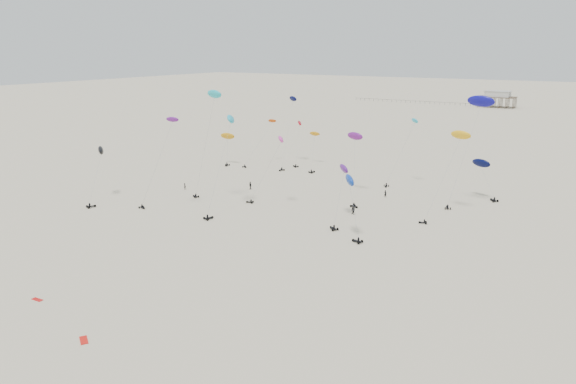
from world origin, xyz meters
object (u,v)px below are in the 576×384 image
Objects in this scene: rig_0 at (290,119)px; rig_8 at (273,156)px; pavilion_main at (497,100)px; spectator_0 at (185,189)px.

rig_0 is 1.43× the size of rig_8.
pavilion_main is at bearing -88.53° from rig_0.
rig_8 is at bearing -165.68° from spectator_0.
rig_0 is at bearing 7.65° from rig_8.
rig_8 is 28.77m from spectator_0.
rig_8 reaches higher than spectator_0.
rig_0 is at bearing -95.78° from pavilion_main.
spectator_0 is (-6.72, -41.23, -14.10)m from rig_0.
pavilion_main is 251.60m from spectator_0.
spectator_0 is (-26.47, -0.25, -11.28)m from rig_8.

